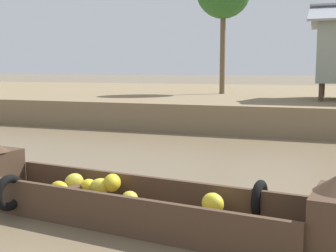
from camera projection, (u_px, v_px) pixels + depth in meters
ground_plane at (249, 162)px, 10.16m from camera, size 300.00×300.00×0.00m
riverbank_strip at (297, 101)px, 22.97m from camera, size 160.00×20.00×0.93m
banana_boat at (130, 199)px, 6.17m from camera, size 5.89×1.69×0.94m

